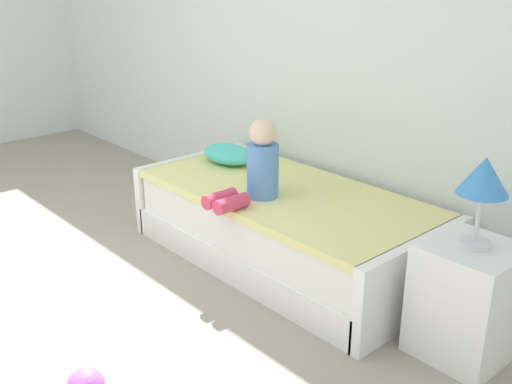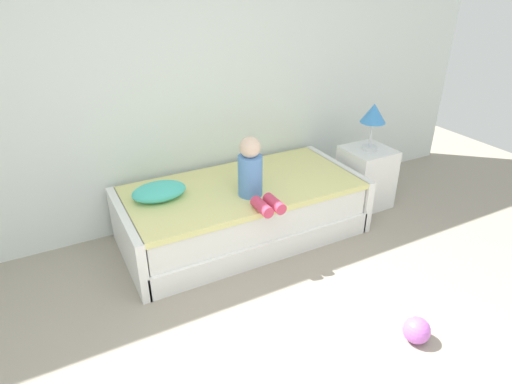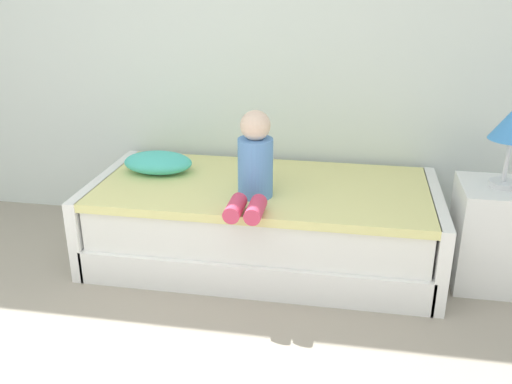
# 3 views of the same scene
# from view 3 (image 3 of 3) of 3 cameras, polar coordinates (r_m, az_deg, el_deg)

# --- Properties ---
(wall_rear) EXTENTS (7.20, 0.10, 2.90)m
(wall_rear) POSITION_cam_3_polar(r_m,az_deg,el_deg) (3.93, -7.09, 17.59)
(wall_rear) COLOR silver
(wall_rear) RESTS_ON ground
(bed) EXTENTS (2.11, 1.00, 0.50)m
(bed) POSITION_cam_3_polar(r_m,az_deg,el_deg) (3.52, 0.71, -3.09)
(bed) COLOR white
(bed) RESTS_ON ground
(nightstand) EXTENTS (0.44, 0.44, 0.60)m
(nightstand) POSITION_cam_3_polar(r_m,az_deg,el_deg) (3.52, 22.88, -4.02)
(nightstand) COLOR white
(nightstand) RESTS_ON ground
(child_figure) EXTENTS (0.20, 0.51, 0.50)m
(child_figure) POSITION_cam_3_polar(r_m,az_deg,el_deg) (3.14, -0.22, 2.78)
(child_figure) COLOR #598CD1
(child_figure) RESTS_ON bed
(pillow) EXTENTS (0.44, 0.30, 0.13)m
(pillow) POSITION_cam_3_polar(r_m,az_deg,el_deg) (3.66, -9.86, 2.95)
(pillow) COLOR #4CCCBC
(pillow) RESTS_ON bed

